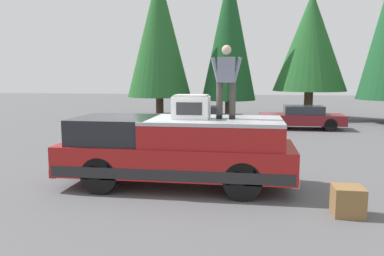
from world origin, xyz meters
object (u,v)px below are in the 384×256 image
(pickup_truck, at_px, (177,150))
(person_on_truck_bed, at_px, (226,80))
(compressor_unit, at_px, (191,107))
(wooden_crate, at_px, (348,201))
(parked_car_maroon, at_px, (302,117))
(parked_car_black, at_px, (200,118))

(pickup_truck, distance_m, person_on_truck_bed, 2.04)
(compressor_unit, bearing_deg, person_on_truck_bed, -80.40)
(pickup_truck, relative_size, compressor_unit, 6.60)
(wooden_crate, bearing_deg, pickup_truck, 67.73)
(compressor_unit, bearing_deg, wooden_crate, -113.17)
(compressor_unit, distance_m, wooden_crate, 3.88)
(person_on_truck_bed, bearing_deg, parked_car_maroon, -16.17)
(parked_car_maroon, distance_m, wooden_crate, 12.27)
(parked_car_black, distance_m, wooden_crate, 11.95)
(pickup_truck, relative_size, wooden_crate, 9.89)
(person_on_truck_bed, xyz_separation_m, parked_car_maroon, (10.73, -3.11, -1.97))
(pickup_truck, distance_m, wooden_crate, 3.93)
(parked_car_maroon, bearing_deg, parked_car_black, 102.41)
(compressor_unit, height_order, parked_car_black, compressor_unit)
(parked_car_maroon, relative_size, parked_car_black, 1.00)
(pickup_truck, bearing_deg, parked_car_maroon, -21.62)
(compressor_unit, height_order, person_on_truck_bed, person_on_truck_bed)
(parked_car_black, bearing_deg, parked_car_maroon, -77.59)
(compressor_unit, distance_m, person_on_truck_bed, 1.02)
(parked_car_maroon, bearing_deg, person_on_truck_bed, 163.83)
(person_on_truck_bed, xyz_separation_m, wooden_crate, (-1.52, -2.44, -2.27))
(compressor_unit, bearing_deg, parked_car_maroon, -19.77)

